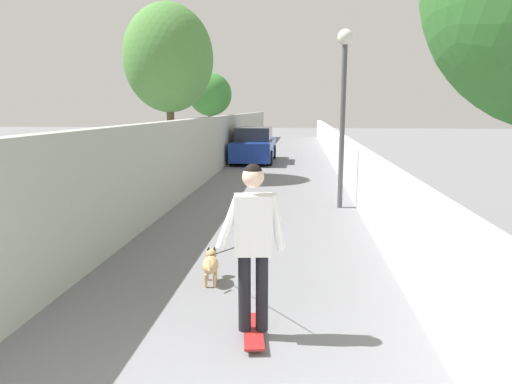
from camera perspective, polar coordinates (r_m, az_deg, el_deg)
ground_plane at (r=16.30m, az=2.55°, el=2.08°), size 80.00×80.00×0.00m
wall_left at (r=14.52m, az=-7.24°, el=5.09°), size 48.00×0.30×2.07m
fence_right at (r=14.29m, az=11.67°, el=3.48°), size 48.00×0.30×1.38m
tree_left_near at (r=15.80m, az=-10.91°, el=16.10°), size 2.93×2.93×5.74m
tree_left_far at (r=21.52m, az=-5.78°, el=12.01°), size 1.99×1.99×3.98m
lamp_post at (r=11.00m, az=10.93°, el=12.78°), size 0.36×0.36×4.15m
skateboard at (r=5.00m, az=-0.35°, el=-17.02°), size 0.82×0.31×0.08m
person_skateboarder at (r=4.61m, az=-0.36°, el=-5.41°), size 0.27×0.72×1.76m
dog at (r=6.34m, az=-5.69°, el=-8.95°), size 1.77×0.88×1.06m
car_near at (r=20.44m, az=-0.24°, el=5.82°), size 4.26×1.80×1.54m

